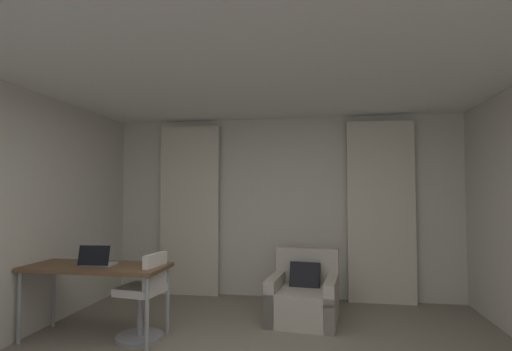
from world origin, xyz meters
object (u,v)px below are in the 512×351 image
Objects in this scene: desk at (97,271)px; laptop at (97,261)px; desk_chair at (144,301)px; armchair at (304,297)px.

laptop is at bearing -52.14° from desk.
laptop is (-0.48, -0.08, 0.40)m from desk_chair.
desk_chair reaches higher than desk.
desk is 0.58m from desk_chair.
armchair is 1.83m from desk_chair.
desk is (-2.11, -0.92, 0.42)m from armchair.
desk_chair reaches higher than armchair.
laptop reaches higher than armchair.
desk is 1.66× the size of desk_chair.
desk_chair is 0.63m from laptop.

